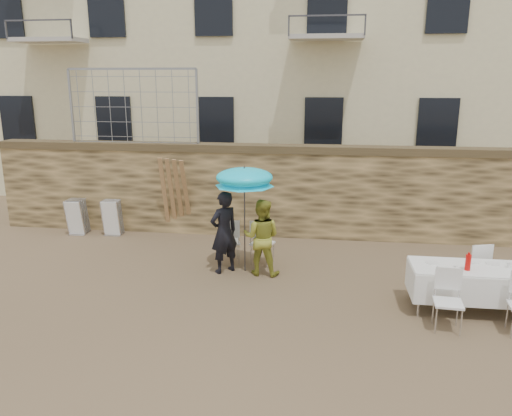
# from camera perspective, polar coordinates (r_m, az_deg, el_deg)

# --- Properties ---
(ground) EXTENTS (80.00, 80.00, 0.00)m
(ground) POSITION_cam_1_polar(r_m,az_deg,el_deg) (7.99, -5.12, -13.69)
(ground) COLOR brown
(ground) RESTS_ON ground
(stone_wall) EXTENTS (13.00, 0.50, 2.20)m
(stone_wall) POSITION_cam_1_polar(r_m,az_deg,el_deg) (12.26, -0.09, 1.98)
(stone_wall) COLOR olive
(stone_wall) RESTS_ON ground
(chain_link_fence) EXTENTS (3.20, 0.06, 1.80)m
(chain_link_fence) POSITION_cam_1_polar(r_m,az_deg,el_deg) (12.74, -13.84, 11.14)
(chain_link_fence) COLOR gray
(chain_link_fence) RESTS_ON stone_wall
(man_suit) EXTENTS (0.71, 0.70, 1.66)m
(man_suit) POSITION_cam_1_polar(r_m,az_deg,el_deg) (9.88, -3.68, -2.79)
(man_suit) COLOR black
(man_suit) RESTS_ON ground
(woman_dress) EXTENTS (0.79, 0.64, 1.52)m
(woman_dress) POSITION_cam_1_polar(r_m,az_deg,el_deg) (9.79, 0.64, -3.36)
(woman_dress) COLOR #CED03F
(woman_dress) RESTS_ON ground
(umbrella) EXTENTS (1.16, 1.16, 1.98)m
(umbrella) POSITION_cam_1_polar(r_m,az_deg,el_deg) (9.65, -1.33, 3.16)
(umbrella) COLOR #3F3F44
(umbrella) RESTS_ON ground
(couple_chair_left) EXTENTS (0.59, 0.59, 0.96)m
(couple_chair_left) POSITION_cam_1_polar(r_m,az_deg,el_deg) (10.50, -3.06, -3.72)
(couple_chair_left) COLOR white
(couple_chair_left) RESTS_ON ground
(couple_chair_right) EXTENTS (0.61, 0.61, 0.96)m
(couple_chair_right) POSITION_cam_1_polar(r_m,az_deg,el_deg) (10.40, 0.74, -3.89)
(couple_chair_right) COLOR white
(couple_chair_right) RESTS_ON ground
(banquet_table) EXTENTS (2.10, 0.85, 0.78)m
(banquet_table) POSITION_cam_1_polar(r_m,az_deg,el_deg) (9.02, 23.95, -6.47)
(banquet_table) COLOR white
(banquet_table) RESTS_ON ground
(soda_bottle) EXTENTS (0.09, 0.09, 0.26)m
(soda_bottle) POSITION_cam_1_polar(r_m,az_deg,el_deg) (8.77, 23.07, -5.75)
(soda_bottle) COLOR red
(soda_bottle) RESTS_ON banquet_table
(table_chair_front_left) EXTENTS (0.52, 0.52, 0.96)m
(table_chair_front_left) POSITION_cam_1_polar(r_m,az_deg,el_deg) (8.28, 21.13, -9.91)
(table_chair_front_left) COLOR white
(table_chair_front_left) RESTS_ON ground
(table_chair_back) EXTENTS (0.60, 0.60, 0.96)m
(table_chair_back) POSITION_cam_1_polar(r_m,az_deg,el_deg) (9.88, 23.68, -6.19)
(table_chair_back) COLOR white
(table_chair_back) RESTS_ON ground
(chair_stack_left) EXTENTS (0.46, 0.47, 0.92)m
(chair_stack_left) POSITION_cam_1_polar(r_m,az_deg,el_deg) (13.27, -19.44, -0.73)
(chair_stack_left) COLOR white
(chair_stack_left) RESTS_ON ground
(chair_stack_right) EXTENTS (0.46, 0.40, 0.92)m
(chair_stack_right) POSITION_cam_1_polar(r_m,az_deg,el_deg) (12.89, -15.87, -0.89)
(chair_stack_right) COLOR white
(chair_stack_right) RESTS_ON ground
(wood_planks) EXTENTS (0.70, 0.20, 2.00)m
(wood_planks) POSITION_cam_1_polar(r_m,az_deg,el_deg) (12.28, -9.05, 1.34)
(wood_planks) COLOR #A37749
(wood_planks) RESTS_ON ground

